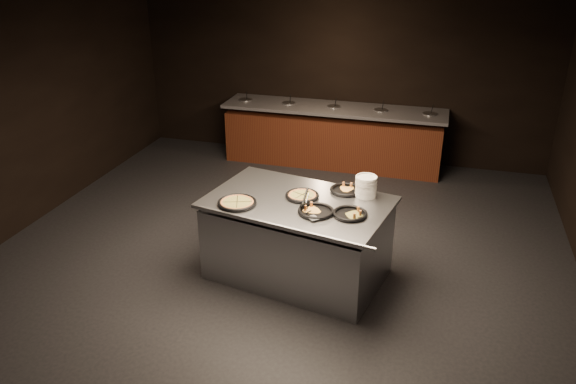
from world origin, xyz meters
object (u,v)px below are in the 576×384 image
at_px(serving_counter, 298,240).
at_px(pan_veggie_whole, 237,203).
at_px(plate_stack, 366,187).
at_px(pan_cheese_whole, 302,195).

relative_size(serving_counter, pan_veggie_whole, 5.12).
relative_size(serving_counter, plate_stack, 9.14).
xyz_separation_m(serving_counter, pan_veggie_whole, (-0.61, -0.27, 0.51)).
xyz_separation_m(plate_stack, pan_veggie_whole, (-1.30, -0.58, -0.10)).
distance_m(serving_counter, plate_stack, 0.98).
relative_size(pan_veggie_whole, pan_cheese_whole, 1.12).
bearing_deg(pan_veggie_whole, plate_stack, 24.09).
height_order(serving_counter, pan_veggie_whole, pan_veggie_whole).
bearing_deg(serving_counter, pan_veggie_whole, -144.90).
height_order(serving_counter, plate_stack, plate_stack).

